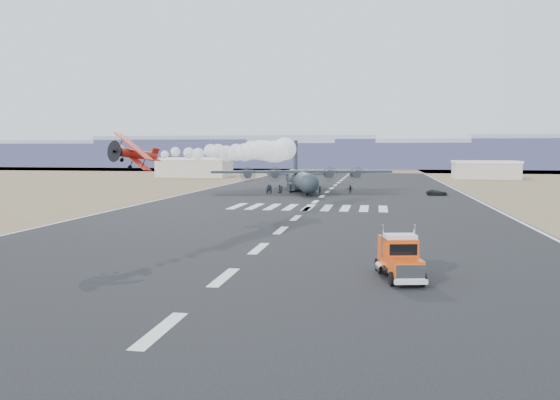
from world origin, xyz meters
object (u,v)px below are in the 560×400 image
(crew_f, at_px, (350,189))
(crew_g, at_px, (269,188))
(semi_truck, at_px, (399,257))
(transport_aircraft, at_px, (300,178))
(support_vehicle, at_px, (437,192))
(crew_h, at_px, (291,189))
(crew_d, at_px, (320,190))
(hangar_left, at_px, (195,167))
(crew_a, at_px, (267,190))
(aerobatic_biplane, at_px, (134,154))
(crew_b, at_px, (270,189))
(hangar_right, at_px, (485,170))
(crew_c, at_px, (282,190))
(crew_e, at_px, (280,189))

(crew_f, bearing_deg, crew_g, -11.50)
(semi_truck, distance_m, transport_aircraft, 85.17)
(support_vehicle, distance_m, crew_h, 30.59)
(support_vehicle, bearing_deg, crew_d, 96.23)
(hangar_left, height_order, crew_a, hangar_left)
(crew_g, xyz_separation_m, crew_h, (5.25, -1.43, 0.01))
(aerobatic_biplane, bearing_deg, crew_b, 103.01)
(hangar_left, height_order, crew_d, hangar_left)
(semi_truck, distance_m, crew_a, 77.12)
(semi_truck, bearing_deg, crew_b, 96.09)
(transport_aircraft, bearing_deg, crew_a, -134.55)
(hangar_right, height_order, aerobatic_biplane, aerobatic_biplane)
(aerobatic_biplane, distance_m, support_vehicle, 75.37)
(support_vehicle, height_order, crew_a, crew_a)
(transport_aircraft, distance_m, support_vehicle, 30.25)
(transport_aircraft, bearing_deg, aerobatic_biplane, -109.86)
(hangar_left, xyz_separation_m, aerobatic_biplane, (39.07, -131.93, 5.58))
(support_vehicle, distance_m, crew_c, 32.43)
(support_vehicle, bearing_deg, crew_g, 89.45)
(semi_truck, distance_m, crew_h, 78.81)
(hangar_left, bearing_deg, crew_g, -58.89)
(semi_truck, height_order, crew_h, semi_truck)
(crew_f, bearing_deg, crew_e, -8.85)
(crew_d, height_order, crew_h, crew_h)
(transport_aircraft, relative_size, crew_e, 21.92)
(crew_a, bearing_deg, crew_d, 26.31)
(support_vehicle, xyz_separation_m, crew_e, (-33.27, 0.54, 0.31))
(semi_truck, distance_m, crew_e, 80.41)
(crew_c, relative_size, crew_d, 0.93)
(transport_aircraft, xyz_separation_m, crew_h, (-1.12, -6.80, -2.08))
(crew_e, bearing_deg, crew_b, -47.84)
(semi_truck, height_order, crew_e, semi_truck)
(crew_d, xyz_separation_m, crew_g, (-11.73, 3.21, 0.03))
(crew_g, bearing_deg, crew_h, 130.66)
(hangar_right, bearing_deg, crew_d, -122.53)
(hangar_right, relative_size, transport_aircraft, 0.51)
(hangar_left, relative_size, crew_h, 13.04)
(hangar_right, relative_size, crew_h, 10.91)
(crew_b, bearing_deg, semi_truck, 13.56)
(aerobatic_biplane, relative_size, crew_d, 3.07)
(aerobatic_biplane, height_order, transport_aircraft, transport_aircraft)
(support_vehicle, height_order, crew_h, crew_h)
(crew_a, relative_size, crew_d, 0.94)
(crew_d, height_order, crew_g, crew_g)
(crew_c, xyz_separation_m, crew_f, (14.44, 4.03, 0.04))
(crew_f, relative_size, crew_h, 0.92)
(hangar_left, bearing_deg, crew_a, -60.19)
(hangar_left, bearing_deg, aerobatic_biplane, -73.50)
(crew_d, bearing_deg, crew_c, 87.71)
(crew_d, bearing_deg, aerobatic_biplane, 170.34)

